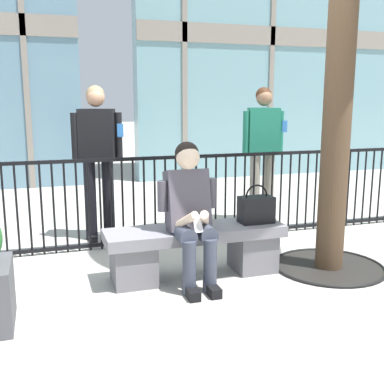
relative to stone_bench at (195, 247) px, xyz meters
name	(u,v)px	position (x,y,z in m)	size (l,w,h in m)	color
ground_plane	(195,276)	(0.00, 0.00, -0.27)	(60.00, 60.00, 0.00)	#B2ADA3
stone_bench	(195,247)	(0.00, 0.00, 0.00)	(1.60, 0.44, 0.45)	slate
seated_person_with_phone	(190,209)	(-0.09, -0.13, 0.38)	(0.52, 0.66, 1.21)	#383D4C
handbag_on_bench	(256,209)	(0.58, -0.01, 0.31)	(0.31, 0.18, 0.36)	black
bystander_at_railing	(263,145)	(1.41, 1.55, 0.73)	(0.55, 0.31, 1.71)	gray
bystander_further_back	(98,151)	(-0.66, 1.44, 0.73)	(0.55, 0.33, 1.71)	black
plaza_railing	(165,200)	(0.00, 1.04, 0.22)	(8.90, 0.04, 0.97)	black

